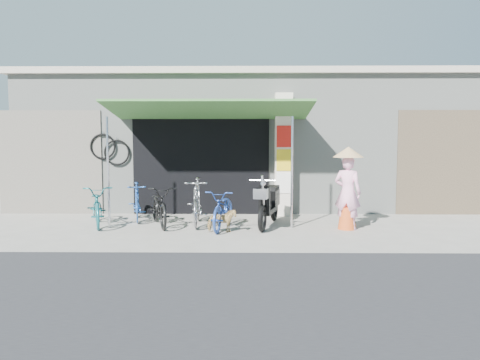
{
  "coord_description": "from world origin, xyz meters",
  "views": [
    {
      "loc": [
        -0.07,
        -9.1,
        1.88
      ],
      "look_at": [
        -0.2,
        1.0,
        1.0
      ],
      "focal_mm": 35.0,
      "sensor_mm": 36.0,
      "label": 1
    }
  ],
  "objects_px": {
    "bike_blue": "(137,202)",
    "bike_black": "(160,206)",
    "moped": "(269,204)",
    "nun": "(348,189)",
    "street_dog": "(222,221)",
    "bike_navy": "(224,209)",
    "bike_silver": "(197,201)",
    "bike_teal": "(98,205)"
  },
  "relations": [
    {
      "from": "bike_black",
      "to": "moped",
      "type": "distance_m",
      "value": 2.38
    },
    {
      "from": "bike_teal",
      "to": "bike_blue",
      "type": "bearing_deg",
      "value": 25.29
    },
    {
      "from": "bike_navy",
      "to": "street_dog",
      "type": "distance_m",
      "value": 0.43
    },
    {
      "from": "bike_black",
      "to": "bike_silver",
      "type": "xyz_separation_m",
      "value": [
        0.8,
        0.14,
        0.08
      ]
    },
    {
      "from": "bike_black",
      "to": "bike_teal",
      "type": "bearing_deg",
      "value": 160.57
    },
    {
      "from": "bike_blue",
      "to": "street_dog",
      "type": "distance_m",
      "value": 2.5
    },
    {
      "from": "bike_navy",
      "to": "street_dog",
      "type": "relative_size",
      "value": 2.78
    },
    {
      "from": "bike_blue",
      "to": "moped",
      "type": "xyz_separation_m",
      "value": [
        3.04,
        -0.67,
        0.05
      ]
    },
    {
      "from": "bike_silver",
      "to": "bike_navy",
      "type": "bearing_deg",
      "value": -41.13
    },
    {
      "from": "moped",
      "to": "nun",
      "type": "relative_size",
      "value": 1.08
    },
    {
      "from": "bike_silver",
      "to": "bike_navy",
      "type": "distance_m",
      "value": 0.79
    },
    {
      "from": "bike_silver",
      "to": "nun",
      "type": "bearing_deg",
      "value": -11.03
    },
    {
      "from": "bike_blue",
      "to": "bike_silver",
      "type": "relative_size",
      "value": 0.85
    },
    {
      "from": "bike_teal",
      "to": "moped",
      "type": "distance_m",
      "value": 3.74
    },
    {
      "from": "bike_blue",
      "to": "moped",
      "type": "bearing_deg",
      "value": -25.83
    },
    {
      "from": "bike_teal",
      "to": "bike_silver",
      "type": "bearing_deg",
      "value": -15.55
    },
    {
      "from": "bike_black",
      "to": "street_dog",
      "type": "bearing_deg",
      "value": -47.32
    },
    {
      "from": "bike_blue",
      "to": "nun",
      "type": "relative_size",
      "value": 0.84
    },
    {
      "from": "bike_black",
      "to": "bike_silver",
      "type": "relative_size",
      "value": 0.97
    },
    {
      "from": "bike_blue",
      "to": "moped",
      "type": "height_order",
      "value": "moped"
    },
    {
      "from": "bike_silver",
      "to": "moped",
      "type": "bearing_deg",
      "value": -7.02
    },
    {
      "from": "bike_teal",
      "to": "bike_black",
      "type": "xyz_separation_m",
      "value": [
        1.35,
        0.0,
        -0.0
      ]
    },
    {
      "from": "bike_black",
      "to": "street_dog",
      "type": "relative_size",
      "value": 2.93
    },
    {
      "from": "bike_blue",
      "to": "street_dog",
      "type": "relative_size",
      "value": 2.54
    },
    {
      "from": "nun",
      "to": "bike_blue",
      "type": "bearing_deg",
      "value": 16.68
    },
    {
      "from": "bike_blue",
      "to": "bike_black",
      "type": "relative_size",
      "value": 0.87
    },
    {
      "from": "bike_teal",
      "to": "street_dog",
      "type": "xyz_separation_m",
      "value": [
        2.75,
        -0.74,
        -0.2
      ]
    },
    {
      "from": "bike_blue",
      "to": "nun",
      "type": "xyz_separation_m",
      "value": [
        4.66,
        -1.01,
        0.42
      ]
    },
    {
      "from": "bike_blue",
      "to": "bike_navy",
      "type": "xyz_separation_m",
      "value": [
        2.07,
        -1.04,
        -0.02
      ]
    },
    {
      "from": "moped",
      "to": "bike_teal",
      "type": "bearing_deg",
      "value": -165.85
    },
    {
      "from": "bike_black",
      "to": "bike_navy",
      "type": "relative_size",
      "value": 1.05
    },
    {
      "from": "bike_black",
      "to": "moped",
      "type": "bearing_deg",
      "value": -18.9
    },
    {
      "from": "bike_silver",
      "to": "nun",
      "type": "distance_m",
      "value": 3.25
    },
    {
      "from": "bike_black",
      "to": "moped",
      "type": "xyz_separation_m",
      "value": [
        2.38,
        0.02,
        0.05
      ]
    },
    {
      "from": "bike_blue",
      "to": "bike_black",
      "type": "xyz_separation_m",
      "value": [
        0.65,
        -0.69,
        0.0
      ]
    },
    {
      "from": "bike_blue",
      "to": "nun",
      "type": "distance_m",
      "value": 4.79
    },
    {
      "from": "bike_teal",
      "to": "bike_blue",
      "type": "height_order",
      "value": "bike_teal"
    },
    {
      "from": "street_dog",
      "to": "nun",
      "type": "xyz_separation_m",
      "value": [
        2.61,
        0.41,
        0.62
      ]
    },
    {
      "from": "moped",
      "to": "nun",
      "type": "distance_m",
      "value": 1.7
    },
    {
      "from": "bike_blue",
      "to": "bike_silver",
      "type": "height_order",
      "value": "bike_silver"
    },
    {
      "from": "bike_teal",
      "to": "bike_black",
      "type": "bearing_deg",
      "value": -19.24
    },
    {
      "from": "bike_black",
      "to": "nun",
      "type": "bearing_deg",
      "value": -24.06
    }
  ]
}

